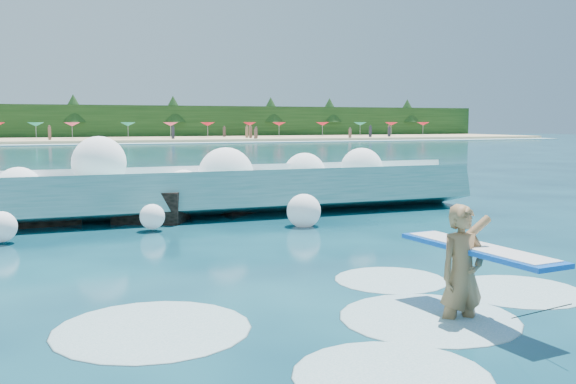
# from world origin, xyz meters

# --- Properties ---
(ground) EXTENTS (200.00, 200.00, 0.00)m
(ground) POSITION_xyz_m (0.00, 0.00, 0.00)
(ground) COLOR #072839
(ground) RESTS_ON ground
(beach) EXTENTS (140.00, 20.00, 0.40)m
(beach) POSITION_xyz_m (0.00, 78.00, 0.20)
(beach) COLOR tan
(beach) RESTS_ON ground
(wet_band) EXTENTS (140.00, 5.00, 0.08)m
(wet_band) POSITION_xyz_m (0.00, 67.00, 0.04)
(wet_band) COLOR silver
(wet_band) RESTS_ON ground
(treeline) EXTENTS (140.00, 4.00, 5.00)m
(treeline) POSITION_xyz_m (0.00, 88.00, 2.50)
(treeline) COLOR black
(treeline) RESTS_ON ground
(breaking_wave) EXTENTS (19.77, 3.01, 1.70)m
(breaking_wave) POSITION_xyz_m (-0.81, 7.70, 0.60)
(breaking_wave) COLOR teal
(breaking_wave) RESTS_ON ground
(rock_cluster) EXTENTS (8.15, 3.34, 1.36)m
(rock_cluster) POSITION_xyz_m (-0.77, 7.73, 0.43)
(rock_cluster) COLOR black
(rock_cluster) RESTS_ON ground
(surfer_with_board) EXTENTS (1.02, 3.00, 1.86)m
(surfer_with_board) POSITION_xyz_m (1.96, -3.13, 0.69)
(surfer_with_board) COLOR #936B44
(surfer_with_board) RESTS_ON ground
(wave_spray) EXTENTS (14.89, 4.38, 2.27)m
(wave_spray) POSITION_xyz_m (-1.26, 7.46, 1.10)
(wave_spray) COLOR white
(wave_spray) RESTS_ON ground
(surf_foam) EXTENTS (8.67, 5.50, 0.13)m
(surf_foam) POSITION_xyz_m (0.92, -2.59, 0.00)
(surf_foam) COLOR silver
(surf_foam) RESTS_ON ground
(beach_umbrellas) EXTENTS (112.72, 6.39, 0.50)m
(beach_umbrellas) POSITION_xyz_m (0.24, 79.49, 2.25)
(beach_umbrellas) COLOR #E54364
(beach_umbrellas) RESTS_ON ground
(beachgoers) EXTENTS (106.62, 12.69, 1.92)m
(beachgoers) POSITION_xyz_m (-5.23, 75.12, 1.05)
(beachgoers) COLOR #3F332D
(beachgoers) RESTS_ON ground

